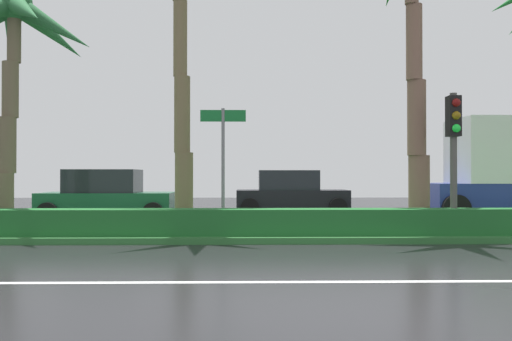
# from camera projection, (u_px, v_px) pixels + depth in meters

# --- Properties ---
(ground_plane) EXTENTS (90.00, 42.00, 0.10)m
(ground_plane) POSITION_uv_depth(u_px,v_px,m) (295.00, 232.00, 14.45)
(ground_plane) COLOR black
(near_lane_divider_stripe) EXTENTS (81.00, 0.14, 0.01)m
(near_lane_divider_stripe) POSITION_uv_depth(u_px,v_px,m) (340.00, 282.00, 7.46)
(near_lane_divider_stripe) COLOR white
(near_lane_divider_stripe) RESTS_ON ground_plane
(median_strip) EXTENTS (85.50, 4.00, 0.15)m
(median_strip) POSITION_uv_depth(u_px,v_px,m) (299.00, 231.00, 13.46)
(median_strip) COLOR #2D6B33
(median_strip) RESTS_ON ground_plane
(median_hedge) EXTENTS (76.50, 0.70, 0.60)m
(median_hedge) POSITION_uv_depth(u_px,v_px,m) (305.00, 222.00, 12.06)
(median_hedge) COLOR #1E6028
(median_hedge) RESTS_ON median_strip
(palm_tree_mid_left) EXTENTS (4.14, 3.87, 6.29)m
(palm_tree_mid_left) POSITION_uv_depth(u_px,v_px,m) (14.00, 43.00, 13.45)
(palm_tree_mid_left) COLOR brown
(palm_tree_mid_left) RESTS_ON median_strip
(traffic_signal_median_right) EXTENTS (0.28, 0.43, 3.33)m
(traffic_signal_median_right) POSITION_uv_depth(u_px,v_px,m) (454.00, 137.00, 12.29)
(traffic_signal_median_right) COLOR #4C4C47
(traffic_signal_median_right) RESTS_ON median_strip
(street_name_sign) EXTENTS (1.10, 0.08, 3.00)m
(street_name_sign) POSITION_uv_depth(u_px,v_px,m) (223.00, 153.00, 12.56)
(street_name_sign) COLOR slate
(street_name_sign) RESTS_ON median_strip
(car_in_traffic_leading) EXTENTS (4.30, 2.02, 1.72)m
(car_in_traffic_leading) POSITION_uv_depth(u_px,v_px,m) (107.00, 197.00, 17.21)
(car_in_traffic_leading) COLOR #195133
(car_in_traffic_leading) RESTS_ON ground_plane
(car_in_traffic_second) EXTENTS (4.30, 2.02, 1.72)m
(car_in_traffic_second) POSITION_uv_depth(u_px,v_px,m) (291.00, 193.00, 20.30)
(car_in_traffic_second) COLOR black
(car_in_traffic_second) RESTS_ON ground_plane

